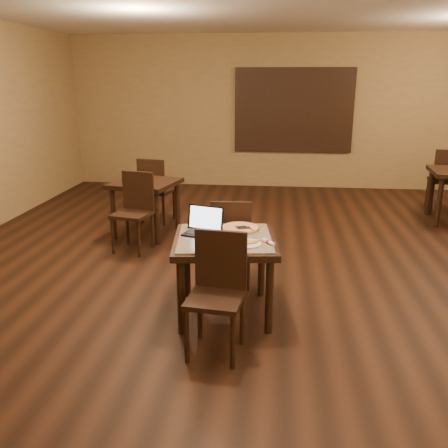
# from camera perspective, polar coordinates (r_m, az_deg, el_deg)

# --- Properties ---
(ground) EXTENTS (10.00, 10.00, 0.00)m
(ground) POSITION_cam_1_polar(r_m,az_deg,el_deg) (5.24, 3.87, -7.14)
(ground) COLOR black
(ground) RESTS_ON ground
(wall_back) EXTENTS (8.00, 0.02, 3.00)m
(wall_back) POSITION_cam_1_polar(r_m,az_deg,el_deg) (9.81, 5.36, 13.18)
(wall_back) COLOR olive
(wall_back) RESTS_ON ground
(mural) EXTENTS (2.34, 0.05, 1.64)m
(mural) POSITION_cam_1_polar(r_m,az_deg,el_deg) (9.77, 8.38, 13.36)
(mural) COLOR #234F81
(mural) RESTS_ON wall_back
(tiled_table) EXTENTS (1.02, 1.02, 0.76)m
(tiled_table) POSITION_cam_1_polar(r_m,az_deg,el_deg) (4.36, 0.08, -2.88)
(tiled_table) COLOR black
(tiled_table) RESTS_ON ground
(chair_main_near) EXTENTS (0.48, 0.48, 0.99)m
(chair_main_near) POSITION_cam_1_polar(r_m,az_deg,el_deg) (3.83, -0.75, -7.43)
(chair_main_near) COLOR black
(chair_main_near) RESTS_ON ground
(chair_main_far) EXTENTS (0.44, 0.44, 0.97)m
(chair_main_far) POSITION_cam_1_polar(r_m,az_deg,el_deg) (4.97, 0.87, -1.71)
(chair_main_far) COLOR black
(chair_main_far) RESTS_ON ground
(laptop) EXTENTS (0.41, 0.37, 0.24)m
(laptop) POSITION_cam_1_polar(r_m,az_deg,el_deg) (4.43, -2.34, -0.29)
(laptop) COLOR black
(laptop) RESTS_ON tiled_table
(plate) EXTENTS (0.24, 0.24, 0.01)m
(plate) POSITION_cam_1_polar(r_m,az_deg,el_deg) (4.13, 2.85, -2.39)
(plate) COLOR white
(plate) RESTS_ON tiled_table
(pizza_slice) EXTENTS (0.23, 0.23, 0.02)m
(pizza_slice) POSITION_cam_1_polar(r_m,az_deg,el_deg) (4.13, 2.85, -2.20)
(pizza_slice) COLOR beige
(pizza_slice) RESTS_ON plate
(pizza_pan) EXTENTS (0.38, 0.38, 0.01)m
(pizza_pan) POSITION_cam_1_polar(r_m,az_deg,el_deg) (4.54, 1.91, -0.64)
(pizza_pan) COLOR silver
(pizza_pan) RESTS_ON tiled_table
(pizza_whole) EXTENTS (0.36, 0.36, 0.03)m
(pizza_whole) POSITION_cam_1_polar(r_m,az_deg,el_deg) (4.53, 1.91, -0.46)
(pizza_whole) COLOR beige
(pizza_whole) RESTS_ON pizza_pan
(spatula) EXTENTS (0.20, 0.28, 0.01)m
(spatula) POSITION_cam_1_polar(r_m,az_deg,el_deg) (4.51, 2.15, -0.44)
(spatula) COLOR silver
(spatula) RESTS_ON pizza_whole
(napkin_roll) EXTENTS (0.12, 0.14, 0.04)m
(napkin_roll) POSITION_cam_1_polar(r_m,az_deg,el_deg) (4.16, 5.36, -2.16)
(napkin_roll) COLOR white
(napkin_roll) RESTS_ON tiled_table
(other_table_a_chair_far) EXTENTS (0.50, 0.50, 1.06)m
(other_table_a_chair_far) POSITION_cam_1_polar(r_m,az_deg,el_deg) (8.70, 25.14, 5.17)
(other_table_a_chair_far) COLOR black
(other_table_a_chair_far) RESTS_ON ground
(other_table_b) EXTENTS (1.00, 1.00, 0.78)m
(other_table_b) POSITION_cam_1_polar(r_m,az_deg,el_deg) (6.76, -9.44, 4.00)
(other_table_b) COLOR black
(other_table_b) RESTS_ON ground
(other_table_b_chair_near) EXTENTS (0.52, 0.52, 1.01)m
(other_table_b_chair_near) POSITION_cam_1_polar(r_m,az_deg,el_deg) (6.22, -10.66, 2.07)
(other_table_b_chair_near) COLOR black
(other_table_b_chair_near) RESTS_ON ground
(other_table_b_chair_far) EXTENTS (0.52, 0.52, 1.01)m
(other_table_b_chair_far) POSITION_cam_1_polar(r_m,az_deg,el_deg) (7.33, -8.34, 4.45)
(other_table_b_chair_far) COLOR black
(other_table_b_chair_far) RESTS_ON ground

